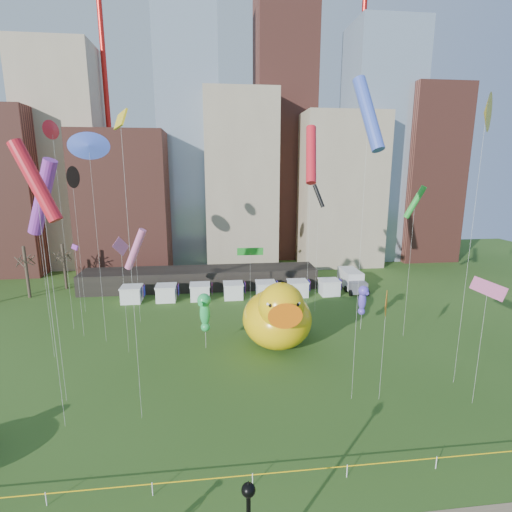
{
  "coord_description": "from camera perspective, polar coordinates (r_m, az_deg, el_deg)",
  "views": [
    {
      "loc": [
        -2.15,
        -19.92,
        18.94
      ],
      "look_at": [
        1.54,
        11.23,
        12.0
      ],
      "focal_mm": 27.0,
      "sensor_mm": 36.0,
      "label": 1
    }
  ],
  "objects": [
    {
      "name": "bare_trees",
      "position": [
        68.29,
        -30.79,
        -1.94
      ],
      "size": [
        8.44,
        6.44,
        8.5
      ],
      "color": "#382B21",
      "rests_on": "ground"
    },
    {
      "name": "kite_0",
      "position": [
        43.31,
        8.16,
        14.63
      ],
      "size": [
        1.79,
        3.9,
        23.87
      ],
      "color": "silver",
      "rests_on": "ground"
    },
    {
      "name": "small_duck",
      "position": [
        48.11,
        5.62,
        -8.76
      ],
      "size": [
        4.44,
        4.89,
        3.41
      ],
      "rotation": [
        0.0,
        0.0,
        0.4
      ],
      "color": "white",
      "rests_on": "ground"
    },
    {
      "name": "vendor_tents",
      "position": [
        58.78,
        -3.36,
        -5.21
      ],
      "size": [
        33.24,
        2.8,
        2.4
      ],
      "color": "white",
      "rests_on": "ground"
    },
    {
      "name": "seahorse_green",
      "position": [
        41.79,
        -7.6,
        -7.84
      ],
      "size": [
        1.83,
        2.07,
        6.29
      ],
      "rotation": [
        0.0,
        0.0,
        -0.34
      ],
      "color": "silver",
      "rests_on": "ground"
    },
    {
      "name": "kite_1",
      "position": [
        41.0,
        -19.38,
        0.99
      ],
      "size": [
        1.3,
        1.64,
        12.57
      ],
      "color": "silver",
      "rests_on": "ground"
    },
    {
      "name": "kite_15",
      "position": [
        47.5,
        -25.25,
        1.03
      ],
      "size": [
        1.21,
        1.54,
        10.89
      ],
      "color": "silver",
      "rests_on": "ground"
    },
    {
      "name": "crane_left",
      "position": [
        90.46,
        -21.42,
        29.7
      ],
      "size": [
        23.0,
        1.0,
        76.0
      ],
      "color": "red",
      "rests_on": "ground"
    },
    {
      "name": "seahorse_purple",
      "position": [
        48.16,
        15.53,
        -5.98
      ],
      "size": [
        1.34,
        1.63,
        5.59
      ],
      "rotation": [
        0.0,
        0.0,
        0.09
      ],
      "color": "silver",
      "rests_on": "ground"
    },
    {
      "name": "kite_2",
      "position": [
        51.04,
        9.26,
        8.73
      ],
      "size": [
        1.69,
        1.52,
        17.29
      ],
      "color": "silver",
      "rests_on": "ground"
    },
    {
      "name": "big_duck",
      "position": [
        42.06,
        3.25,
        -8.84
      ],
      "size": [
        7.81,
        10.42,
        7.99
      ],
      "rotation": [
        0.0,
        0.0,
        -0.03
      ],
      "color": "yellow",
      "rests_on": "ground"
    },
    {
      "name": "kite_10",
      "position": [
        55.33,
        -25.61,
        10.48
      ],
      "size": [
        0.54,
        2.8,
        19.57
      ],
      "color": "silver",
      "rests_on": "ground"
    },
    {
      "name": "box_truck",
      "position": [
        64.84,
        13.96,
        -3.43
      ],
      "size": [
        3.05,
        7.25,
        3.07
      ],
      "rotation": [
        0.0,
        0.0,
        -0.01
      ],
      "color": "silver",
      "rests_on": "ground"
    },
    {
      "name": "kite_7",
      "position": [
        33.26,
        -29.07,
        7.58
      ],
      "size": [
        3.5,
        2.55,
        19.94
      ],
      "color": "silver",
      "rests_on": "ground"
    },
    {
      "name": "kite_16",
      "position": [
        49.76,
        -27.96,
        16.12
      ],
      "size": [
        0.67,
        2.07,
        24.4
      ],
      "color": "silver",
      "rests_on": "ground"
    },
    {
      "name": "kite_4",
      "position": [
        36.94,
        30.97,
        17.72
      ],
      "size": [
        2.26,
        2.49,
        24.92
      ],
      "color": "silver",
      "rests_on": "ground"
    },
    {
      "name": "kite_8",
      "position": [
        29.48,
        -29.86,
        9.53
      ],
      "size": [
        3.35,
        1.74,
        21.0
      ],
      "color": "silver",
      "rests_on": "ground"
    },
    {
      "name": "crane_right",
      "position": [
        94.43,
        16.17,
        29.26
      ],
      "size": [
        23.0,
        1.0,
        76.0
      ],
      "color": "red",
      "rests_on": "ground"
    },
    {
      "name": "kite_12",
      "position": [
        28.41,
        -19.44,
        18.21
      ],
      "size": [
        1.67,
        3.38,
        22.78
      ],
      "color": "silver",
      "rests_on": "ground"
    },
    {
      "name": "caution_tape",
      "position": [
        27.11,
        -0.52,
        -29.87
      ],
      "size": [
        50.0,
        0.06,
        0.9
      ],
      "color": "white",
      "rests_on": "ground"
    },
    {
      "name": "skyline",
      "position": [
        81.14,
        -3.76,
        14.22
      ],
      "size": [
        101.0,
        23.0,
        68.0
      ],
      "color": "brown",
      "rests_on": "ground"
    },
    {
      "name": "kite_13",
      "position": [
        30.69,
        16.33,
        19.53
      ],
      "size": [
        2.09,
        3.38,
        25.75
      ],
      "color": "silver",
      "rests_on": "ground"
    },
    {
      "name": "kite_5",
      "position": [
        44.13,
        -23.55,
        14.73
      ],
      "size": [
        2.77,
        0.78,
        22.84
      ],
      "color": "silver",
      "rests_on": "ground"
    },
    {
      "name": "kite_9",
      "position": [
        49.78,
        -17.43,
        0.96
      ],
      "size": [
        3.26,
        1.77,
        12.16
      ],
      "color": "silver",
      "rests_on": "ground"
    },
    {
      "name": "kite_14",
      "position": [
        42.46,
        -30.24,
        10.26
      ],
      "size": [
        1.61,
        1.26,
        19.19
      ],
      "color": "silver",
      "rests_on": "ground"
    },
    {
      "name": "pavilion",
      "position": [
        64.33,
        -8.17,
        -3.29
      ],
      "size": [
        38.0,
        6.0,
        3.2
      ],
      "primitive_type": "cube",
      "color": "black",
      "rests_on": "ground"
    },
    {
      "name": "kite_6",
      "position": [
        32.79,
        18.72,
        -6.94
      ],
      "size": [
        1.24,
        2.14,
        9.74
      ],
      "color": "silver",
      "rests_on": "ground"
    },
    {
      "name": "kite_11",
      "position": [
        45.56,
        22.49,
        7.38
      ],
      "size": [
        2.16,
        1.7,
        17.49
      ],
      "color": "silver",
      "rests_on": "ground"
    },
    {
      "name": "ground",
      "position": [
        27.57,
        -0.51,
        -30.91
      ],
      "size": [
        160.0,
        160.0,
        0.0
      ],
      "primitive_type": "plane",
      "color": "#284816",
      "rests_on": "ground"
    },
    {
      "name": "kite_3",
      "position": [
        51.25,
        -0.86,
        0.65
      ],
      "size": [
        3.5,
        0.57,
        8.99
      ],
      "color": "silver",
      "rests_on": "ground"
    },
    {
      "name": "kite_17",
      "position": [
        35.04,
        31.1,
        -4.17
      ],
      "size": [
        0.58,
        3.49,
        10.55
      ],
      "color": "silver",
      "rests_on": "ground"
    }
  ]
}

